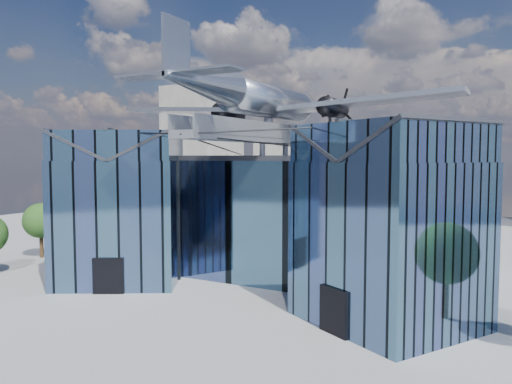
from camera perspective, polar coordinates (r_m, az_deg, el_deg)
The scene contains 4 objects.
ground_plane at distance 36.30m, azimuth -1.55°, elevation -11.61°, with size 120.00×120.00×0.00m, color gray.
museum at distance 40.30m, azimuth 2.62°, elevation -2.02°, with size 32.88×24.50×17.60m.
bg_towers at distance 82.25m, azimuth 17.49°, elevation 4.01°, with size 77.00×24.50×26.00m.
tree_side_w at distance 52.74m, azimuth -23.39°, elevation -3.04°, with size 3.76×3.76×5.31m.
Camera 1 is at (17.69, -30.14, 9.80)m, focal length 35.00 mm.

